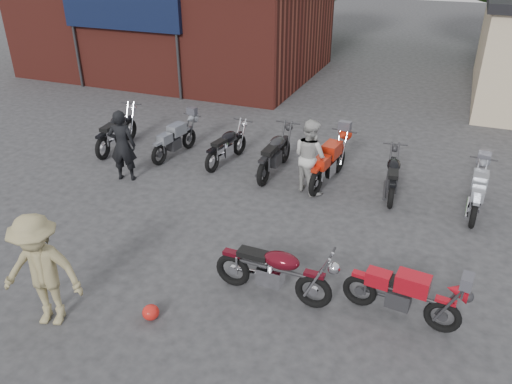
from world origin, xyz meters
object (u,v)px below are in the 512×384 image
at_px(sportbike, 404,292).
at_px(row_bike_4, 329,160).
at_px(helmet, 151,312).
at_px(person_tan, 41,271).
at_px(row_bike_3, 275,151).
at_px(vintage_motorcycle, 275,268).
at_px(person_dark, 122,146).
at_px(row_bike_1, 175,138).
at_px(row_bike_6, 478,190).
at_px(row_bike_0, 117,129).
at_px(row_bike_5, 393,173).
at_px(row_bike_2, 227,144).
at_px(person_light, 310,156).

bearing_deg(sportbike, row_bike_4, 124.75).
height_order(helmet, person_tan, person_tan).
bearing_deg(sportbike, row_bike_3, 137.04).
height_order(vintage_motorcycle, helmet, vintage_motorcycle).
distance_m(person_dark, row_bike_1, 1.87).
relative_size(row_bike_3, row_bike_6, 1.11).
xyz_separation_m(vintage_motorcycle, row_bike_1, (-4.70, 4.72, -0.05)).
height_order(person_tan, row_bike_0, person_tan).
xyz_separation_m(sportbike, row_bike_5, (-0.82, 4.40, 0.00)).
xyz_separation_m(person_tan, row_bike_1, (-1.55, 6.67, -0.45)).
xyz_separation_m(person_tan, row_bike_4, (2.87, 6.62, -0.38)).
relative_size(vintage_motorcycle, row_bike_2, 1.10).
bearing_deg(row_bike_0, person_light, -100.28).
xyz_separation_m(person_tan, row_bike_3, (1.43, 6.66, -0.38)).
relative_size(sportbike, row_bike_2, 0.99).
bearing_deg(row_bike_3, row_bike_1, 90.74).
xyz_separation_m(sportbike, row_bike_1, (-6.81, 4.47, 0.00)).
bearing_deg(row_bike_1, person_dark, 173.98).
height_order(sportbike, row_bike_4, row_bike_4).
distance_m(person_tan, row_bike_3, 6.82).
relative_size(person_tan, row_bike_1, 1.06).
distance_m(person_dark, row_bike_6, 8.45).
bearing_deg(row_bike_2, row_bike_5, -84.32).
xyz_separation_m(helmet, row_bike_3, (-0.04, 6.01, 0.48)).
bearing_deg(row_bike_3, person_dark, 118.35).
height_order(row_bike_5, row_bike_6, row_bike_6).
height_order(sportbike, person_light, person_light).
distance_m(row_bike_2, row_bike_5, 4.45).
bearing_deg(vintage_motorcycle, row_bike_1, 136.18).
height_order(helmet, person_dark, person_dark).
distance_m(sportbike, person_tan, 5.72).
relative_size(person_tan, row_bike_2, 1.05).
xyz_separation_m(person_tan, row_bike_5, (4.44, 6.60, -0.45)).
height_order(row_bike_2, row_bike_4, row_bike_4).
bearing_deg(person_light, row_bike_0, 28.27).
bearing_deg(row_bike_3, sportbike, -138.40).
relative_size(vintage_motorcycle, person_dark, 1.12).
bearing_deg(sportbike, row_bike_6, 82.21).
xyz_separation_m(sportbike, person_dark, (-7.24, 2.69, 0.38)).
relative_size(sportbike, person_tan, 0.94).
relative_size(row_bike_0, row_bike_6, 1.11).
distance_m(helmet, row_bike_0, 7.60).
height_order(person_dark, row_bike_0, person_dark).
distance_m(sportbike, row_bike_6, 4.34).
height_order(vintage_motorcycle, row_bike_1, vintage_motorcycle).
relative_size(row_bike_1, row_bike_2, 1.00).
bearing_deg(row_bike_3, row_bike_5, -90.19).
xyz_separation_m(person_light, row_bike_1, (-4.09, 0.64, -0.37)).
distance_m(sportbike, row_bike_2, 6.99).
relative_size(vintage_motorcycle, row_bike_0, 0.98).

